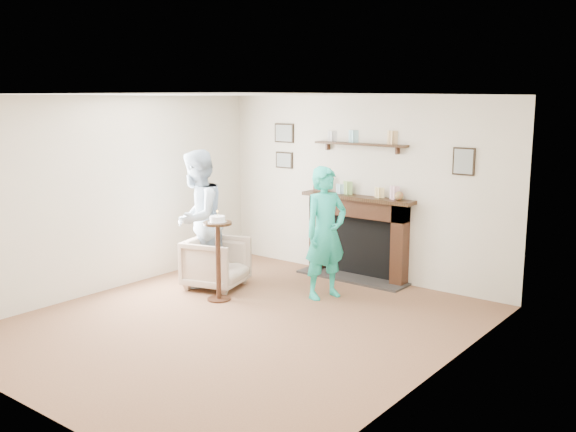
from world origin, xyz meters
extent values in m
plane|color=brown|center=(0.00, 0.00, 0.00)|extent=(5.00, 5.00, 0.00)
cube|color=beige|center=(0.00, 2.50, 1.25)|extent=(4.50, 0.04, 2.50)
cube|color=beige|center=(-2.25, 0.00, 1.25)|extent=(0.04, 5.00, 2.50)
cube|color=beige|center=(2.25, 0.00, 1.25)|extent=(0.04, 5.00, 2.50)
cube|color=silver|center=(0.00, 0.00, 2.50)|extent=(4.50, 5.00, 0.04)
cube|color=black|center=(-0.66, 2.40, 0.55)|extent=(0.18, 0.20, 1.10)
cube|color=black|center=(0.66, 2.40, 0.55)|extent=(0.18, 0.20, 1.10)
cube|color=black|center=(0.00, 2.40, 0.98)|extent=(1.50, 0.20, 0.24)
cube|color=black|center=(0.00, 2.47, 0.43)|extent=(1.14, 0.06, 0.86)
cube|color=#2A2725|center=(0.00, 2.28, 0.01)|extent=(1.60, 0.44, 0.03)
cube|color=black|center=(0.00, 2.37, 1.12)|extent=(1.68, 0.26, 0.05)
cube|color=black|center=(0.00, 2.42, 1.85)|extent=(1.40, 0.15, 0.03)
cube|color=black|center=(-1.35, 2.48, 1.95)|extent=(0.34, 0.03, 0.28)
cube|color=black|center=(-1.35, 2.48, 1.55)|extent=(0.30, 0.03, 0.24)
cube|color=black|center=(1.45, 2.48, 1.70)|extent=(0.28, 0.03, 0.34)
cube|color=black|center=(-0.62, 2.37, 1.26)|extent=(0.16, 0.09, 0.22)
cylinder|color=white|center=(-0.62, 2.32, 1.27)|extent=(0.11, 0.01, 0.11)
sphere|color=green|center=(0.64, 2.37, 1.21)|extent=(0.12, 0.12, 0.12)
imported|color=tan|center=(-1.20, 0.85, 0.00)|extent=(0.89, 0.88, 0.66)
imported|color=#A8BBD2|center=(-1.46, 0.78, 0.00)|extent=(0.96, 1.07, 1.80)
imported|color=teal|center=(0.17, 1.38, 0.00)|extent=(0.57, 0.70, 1.65)
cylinder|color=black|center=(-0.80, 0.47, 0.01)|extent=(0.29, 0.29, 0.02)
cylinder|color=black|center=(-0.80, 0.47, 0.49)|extent=(0.06, 0.06, 0.93)
cylinder|color=black|center=(-0.80, 0.47, 0.97)|extent=(0.35, 0.35, 0.03)
cylinder|color=silver|center=(-0.80, 0.47, 0.99)|extent=(0.24, 0.24, 0.01)
cylinder|color=white|center=(-0.80, 0.47, 1.02)|extent=(0.19, 0.19, 0.07)
cylinder|color=beige|center=(-0.80, 0.47, 1.08)|extent=(0.01, 0.01, 0.05)
sphere|color=orange|center=(-0.80, 0.47, 1.12)|extent=(0.02, 0.02, 0.02)
camera|label=1|loc=(4.56, -5.02, 2.48)|focal=40.00mm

